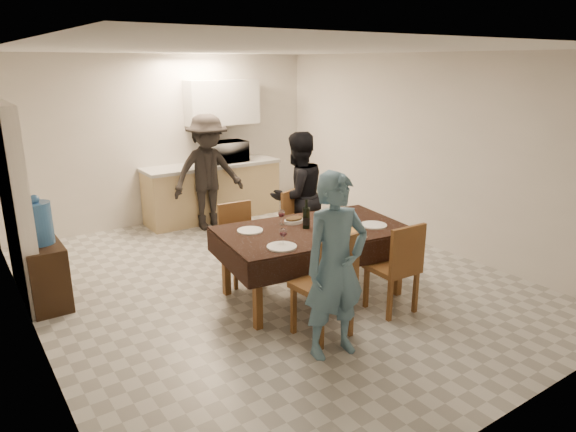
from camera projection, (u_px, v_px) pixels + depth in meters
name	position (u px, v px, depth m)	size (l,w,h in m)	color
floor	(271.00, 280.00, 6.06)	(5.00, 6.00, 0.02)	beige
ceiling	(268.00, 49.00, 5.31)	(5.00, 6.00, 0.02)	white
wall_back	(167.00, 140.00, 8.05)	(5.00, 0.02, 2.60)	beige
wall_front	(519.00, 252.00, 3.31)	(5.00, 0.02, 2.60)	beige
wall_left	(20.00, 207.00, 4.33)	(0.02, 6.00, 2.60)	beige
wall_right	(423.00, 151.00, 7.04)	(0.02, 6.00, 2.60)	beige
stub_partition	(15.00, 203.00, 5.39)	(0.15, 1.40, 2.10)	white
kitchen_base_cabinet	(213.00, 192.00, 8.38)	(2.20, 0.60, 0.86)	tan
kitchen_worktop	(212.00, 165.00, 8.24)	(2.24, 0.64, 0.05)	#AAAAA5
upper_cabinet	(222.00, 102.00, 8.24)	(1.20, 0.34, 0.70)	silver
dining_table	(313.00, 232.00, 5.49)	(2.10, 1.40, 0.77)	black
chair_near_left	(329.00, 276.00, 4.61)	(0.50, 0.51, 0.55)	brown
chair_near_right	(399.00, 259.00, 5.11)	(0.45, 0.45, 0.52)	brown
chair_far_left	(246.00, 238.00, 5.82)	(0.45, 0.45, 0.50)	brown
chair_far_right	(309.00, 223.00, 6.30)	(0.56, 0.57, 0.52)	brown
console	(45.00, 274.00, 5.38)	(0.37, 0.74, 0.68)	black
water_jug	(37.00, 223.00, 5.22)	(0.29, 0.29, 0.43)	#3B72B4
wine_bottle	(306.00, 214.00, 5.45)	(0.08, 0.08, 0.32)	black
water_pitcher	(341.00, 215.00, 5.60)	(0.13, 0.13, 0.20)	white
savoury_tart	(343.00, 234.00, 5.23)	(0.40, 0.30, 0.05)	gold
salad_bowl	(324.00, 217.00, 5.78)	(0.18, 0.18, 0.07)	white
mushroom_dish	(294.00, 221.00, 5.67)	(0.21, 0.21, 0.04)	white
wine_glass_a	(283.00, 237.00, 4.96)	(0.08, 0.08, 0.17)	white
wine_glass_b	(338.00, 208.00, 5.95)	(0.08, 0.08, 0.17)	white
wine_glass_c	(282.00, 217.00, 5.59)	(0.08, 0.08, 0.17)	white
plate_near_left	(282.00, 247.00, 4.92)	(0.29, 0.29, 0.02)	white
plate_near_right	(373.00, 225.00, 5.57)	(0.29, 0.29, 0.02)	white
plate_far_left	(250.00, 231.00, 5.39)	(0.27, 0.27, 0.02)	white
plate_far_right	(338.00, 212.00, 6.04)	(0.26, 0.26, 0.02)	white
microwave	(227.00, 151.00, 8.34)	(0.60, 0.41, 0.33)	silver
person_near	(336.00, 266.00, 4.34)	(0.60, 0.39, 1.63)	slate
person_far	(298.00, 196.00, 6.59)	(0.80, 0.62, 1.65)	black
person_kitchen	(208.00, 173.00, 7.74)	(1.13, 0.65, 1.75)	black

